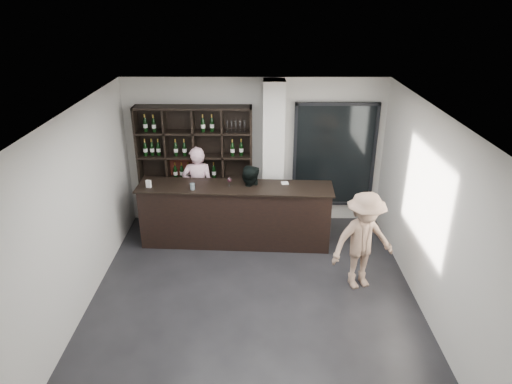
{
  "coord_description": "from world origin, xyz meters",
  "views": [
    {
      "loc": [
        0.06,
        -5.72,
        4.38
      ],
      "look_at": [
        0.03,
        1.1,
        1.33
      ],
      "focal_mm": 32.0,
      "sensor_mm": 36.0,
      "label": 1
    }
  ],
  "objects_px": {
    "taster_pink": "(198,188)",
    "customer": "(363,241)",
    "wine_shelf": "(196,167)",
    "tasting_counter": "(235,215)",
    "taster_black": "(249,204)"
  },
  "relations": [
    {
      "from": "wine_shelf",
      "to": "customer",
      "type": "relative_size",
      "value": 1.48
    },
    {
      "from": "taster_pink",
      "to": "customer",
      "type": "relative_size",
      "value": 1.03
    },
    {
      "from": "taster_black",
      "to": "customer",
      "type": "relative_size",
      "value": 0.93
    },
    {
      "from": "wine_shelf",
      "to": "taster_black",
      "type": "xyz_separation_m",
      "value": [
        1.05,
        -0.72,
        -0.45
      ]
    },
    {
      "from": "tasting_counter",
      "to": "taster_black",
      "type": "relative_size",
      "value": 2.32
    },
    {
      "from": "wine_shelf",
      "to": "taster_black",
      "type": "relative_size",
      "value": 1.59
    },
    {
      "from": "taster_black",
      "to": "customer",
      "type": "height_order",
      "value": "customer"
    },
    {
      "from": "taster_pink",
      "to": "customer",
      "type": "height_order",
      "value": "taster_pink"
    },
    {
      "from": "taster_pink",
      "to": "customer",
      "type": "xyz_separation_m",
      "value": [
        2.79,
        -2.0,
        -0.02
      ]
    },
    {
      "from": "tasting_counter",
      "to": "customer",
      "type": "relative_size",
      "value": 2.15
    },
    {
      "from": "wine_shelf",
      "to": "tasting_counter",
      "type": "distance_m",
      "value": 1.3
    },
    {
      "from": "taster_pink",
      "to": "wine_shelf",
      "type": "bearing_deg",
      "value": -77.34
    },
    {
      "from": "taster_black",
      "to": "customer",
      "type": "bearing_deg",
      "value": 155.37
    },
    {
      "from": "wine_shelf",
      "to": "tasting_counter",
      "type": "height_order",
      "value": "wine_shelf"
    },
    {
      "from": "wine_shelf",
      "to": "taster_pink",
      "type": "xyz_separation_m",
      "value": [
        0.05,
        -0.17,
        -0.36
      ]
    }
  ]
}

